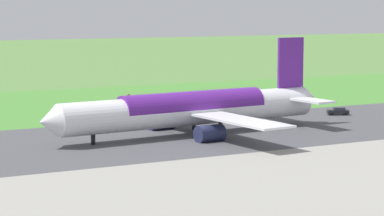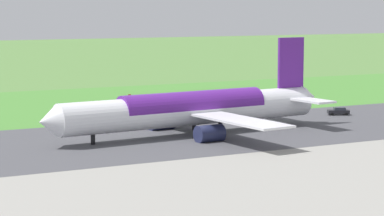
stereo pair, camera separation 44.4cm
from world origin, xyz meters
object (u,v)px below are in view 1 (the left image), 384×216
at_px(service_car_ops, 338,111).
at_px(no_stopping_sign, 129,100).
at_px(traffic_cone_orange, 97,107).
at_px(airliner_main, 194,109).

distance_m(service_car_ops, no_stopping_sign, 44.00).
xyz_separation_m(service_car_ops, traffic_cone_orange, (38.20, -32.55, -0.57)).
bearing_deg(airliner_main, service_car_ops, -167.78).
bearing_deg(no_stopping_sign, airliner_main, 82.91).
distance_m(service_car_ops, traffic_cone_orange, 50.19).
bearing_deg(no_stopping_sign, service_car_ops, 136.12).
relative_size(airliner_main, service_car_ops, 11.87).
xyz_separation_m(no_stopping_sign, traffic_cone_orange, (6.49, -2.06, -1.39)).
relative_size(airliner_main, traffic_cone_orange, 98.46).
bearing_deg(traffic_cone_orange, service_car_ops, 139.56).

